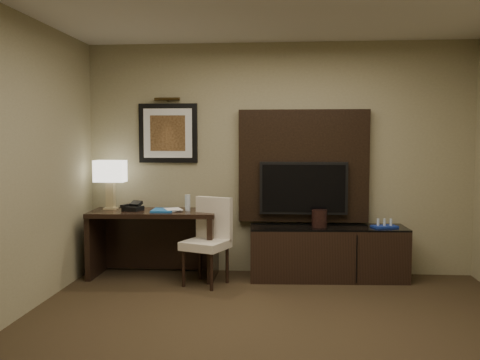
# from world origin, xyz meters

# --- Properties ---
(floor) EXTENTS (4.50, 5.00, 0.01)m
(floor) POSITION_xyz_m (0.00, 0.00, -0.01)
(floor) COLOR #2E2215
(floor) RESTS_ON ground
(wall_back) EXTENTS (4.50, 0.01, 2.70)m
(wall_back) POSITION_xyz_m (0.00, 2.50, 1.35)
(wall_back) COLOR gray
(wall_back) RESTS_ON floor
(wall_front) EXTENTS (4.50, 0.01, 2.70)m
(wall_front) POSITION_xyz_m (0.00, -2.50, 1.35)
(wall_front) COLOR gray
(wall_front) RESTS_ON floor
(desk) EXTENTS (1.46, 0.69, 0.76)m
(desk) POSITION_xyz_m (-1.41, 2.15, 0.38)
(desk) COLOR black
(desk) RESTS_ON floor
(credenza) EXTENTS (1.77, 0.58, 0.60)m
(credenza) POSITION_xyz_m (0.57, 2.20, 0.30)
(credenza) COLOR black
(credenza) RESTS_ON floor
(tv_wall_panel) EXTENTS (1.50, 0.12, 1.30)m
(tv_wall_panel) POSITION_xyz_m (0.30, 2.44, 1.27)
(tv_wall_panel) COLOR black
(tv_wall_panel) RESTS_ON wall_back
(tv) EXTENTS (1.00, 0.08, 0.60)m
(tv) POSITION_xyz_m (0.30, 2.34, 1.02)
(tv) COLOR black
(tv) RESTS_ON tv_wall_panel
(artwork) EXTENTS (0.70, 0.04, 0.70)m
(artwork) POSITION_xyz_m (-1.30, 2.48, 1.65)
(artwork) COLOR black
(artwork) RESTS_ON wall_back
(picture_light) EXTENTS (0.04, 0.04, 0.30)m
(picture_light) POSITION_xyz_m (-1.30, 2.44, 2.05)
(picture_light) COLOR #3D2E13
(picture_light) RESTS_ON wall_back
(desk_chair) EXTENTS (0.59, 0.62, 0.90)m
(desk_chair) POSITION_xyz_m (-0.77, 1.85, 0.45)
(desk_chair) COLOR beige
(desk_chair) RESTS_ON floor
(table_lamp) EXTENTS (0.33, 0.21, 0.51)m
(table_lamp) POSITION_xyz_m (-1.94, 2.24, 1.02)
(table_lamp) COLOR tan
(table_lamp) RESTS_ON desk
(desk_phone) EXTENTS (0.24, 0.23, 0.10)m
(desk_phone) POSITION_xyz_m (-1.64, 2.13, 0.81)
(desk_phone) COLOR black
(desk_phone) RESTS_ON desk
(blue_folder) EXTENTS (0.25, 0.33, 0.02)m
(blue_folder) POSITION_xyz_m (-1.29, 2.12, 0.77)
(blue_folder) COLOR #1857A2
(blue_folder) RESTS_ON desk
(book) EXTENTS (0.17, 0.10, 0.24)m
(book) POSITION_xyz_m (-1.26, 2.12, 0.89)
(book) COLOR #B1A48B
(book) RESTS_ON desk
(water_bottle) EXTENTS (0.06, 0.06, 0.19)m
(water_bottle) POSITION_xyz_m (-1.01, 2.16, 0.86)
(water_bottle) COLOR silver
(water_bottle) RESTS_ON desk
(ice_bucket) EXTENTS (0.19, 0.19, 0.19)m
(ice_bucket) POSITION_xyz_m (0.47, 2.16, 0.70)
(ice_bucket) COLOR black
(ice_bucket) RESTS_ON credenza
(minibar_tray) EXTENTS (0.31, 0.24, 0.10)m
(minibar_tray) POSITION_xyz_m (1.20, 2.20, 0.65)
(minibar_tray) COLOR #18329C
(minibar_tray) RESTS_ON credenza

